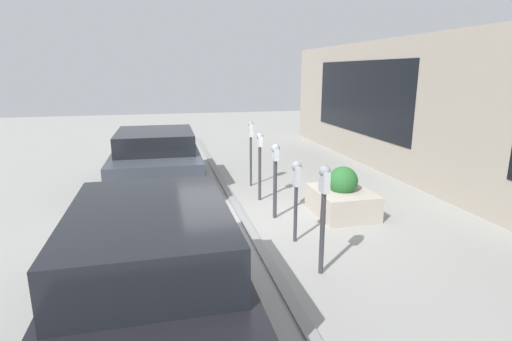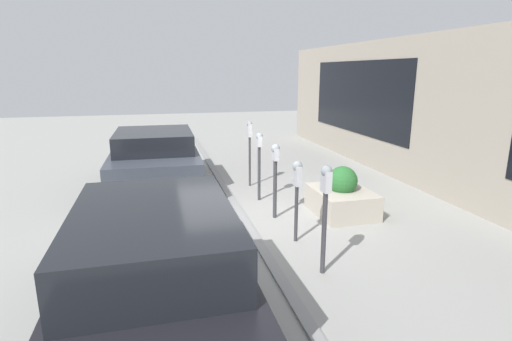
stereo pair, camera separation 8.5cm
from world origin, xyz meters
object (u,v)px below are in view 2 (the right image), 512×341
Objects in this scene: parking_meter_second at (297,182)px; planter_box at (342,197)px; parking_meter_middle at (275,168)px; parking_meter_fourth at (259,153)px; parking_meter_farthest at (250,140)px; parking_meter_nearest at (325,199)px; parked_car_middle at (155,156)px; parked_car_front at (156,264)px.

planter_box is at bearing -52.10° from parking_meter_second.
parking_meter_middle is 1.12m from parking_meter_fourth.
parking_meter_second is 0.86× the size of parking_meter_farthest.
planter_box is (-2.36, -1.31, -0.81)m from parking_meter_farthest.
parking_meter_fourth is at bearing 1.14° from parking_meter_middle.
parking_meter_fourth is at bearing 0.83° from parking_meter_nearest.
parking_meter_fourth is 0.37× the size of parked_car_middle.
parked_car_middle is (5.79, -0.01, -0.03)m from parked_car_front.
parking_meter_farthest is at bearing 28.97° from planter_box.
parking_meter_fourth reaches higher than parked_car_middle.
parking_meter_farthest is (2.26, -0.04, 0.16)m from parking_meter_middle.
planter_box is 4.58m from parked_car_front.
parked_car_middle is (3.95, 2.22, -0.27)m from parking_meter_second.
parking_meter_middle is at bearing 179.10° from parking_meter_farthest.
parking_meter_fourth is 0.34× the size of parked_car_front.
planter_box is at bearing -94.61° from parking_meter_middle.
parking_meter_fourth is at bearing -28.36° from parked_car_front.
parking_meter_second is at bearing -50.73° from parked_car_front.
parking_meter_middle is 2.26m from parking_meter_farthest.
parking_meter_farthest is (4.50, -0.01, 0.06)m from parking_meter_nearest.
parking_meter_second is at bearing -178.83° from parking_meter_fourth.
parking_meter_fourth is 1.12× the size of planter_box.
parking_meter_fourth is (1.12, 0.02, 0.05)m from parking_meter_middle.
parking_meter_nearest is at bearing 148.36° from planter_box.
parking_meter_farthest is 0.40× the size of parked_car_middle.
parking_meter_nearest reaches higher than parking_meter_second.
parked_car_middle is (1.69, 2.17, -0.30)m from parking_meter_fourth.
parked_car_front reaches higher than parked_car_middle.
parked_car_middle is at bearing 23.72° from parking_meter_nearest.
planter_box is at bearing -51.36° from parked_car_front.
parked_car_front is at bearing 108.19° from parking_meter_nearest.
parking_meter_middle is (1.14, 0.02, -0.02)m from parking_meter_second.
parking_meter_farthest reaches higher than parked_car_middle.
parked_car_front is (-2.87, 3.55, 0.43)m from planter_box.
parking_meter_nearest reaches higher than parked_car_middle.
parking_meter_farthest is at bearing -0.12° from parking_meter_nearest.
parked_car_front is (-5.23, 2.24, -0.38)m from parking_meter_farthest.
parking_meter_nearest is 2.37m from parked_car_front.
parking_meter_middle is 3.71m from parked_car_front.
parking_meter_second reaches higher than planter_box.
parking_meter_nearest is at bearing -179.87° from parking_meter_second.
parking_meter_middle is 0.97× the size of parking_meter_fourth.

